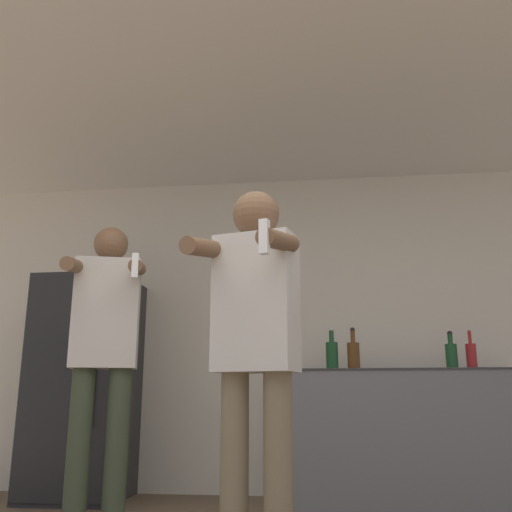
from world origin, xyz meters
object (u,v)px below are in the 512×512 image
at_px(refrigerator, 85,386).
at_px(person_woman_foreground, 255,335).
at_px(bottle_green_wine, 353,354).
at_px(bottle_tall_gin, 332,354).
at_px(bottle_red_label, 471,355).
at_px(person_man_side, 104,346).
at_px(bottle_dark_rum, 451,354).

xyz_separation_m(refrigerator, person_woman_foreground, (1.53, -1.75, 0.17)).
height_order(bottle_green_wine, person_woman_foreground, person_woman_foreground).
xyz_separation_m(bottle_tall_gin, person_woman_foreground, (-0.35, -1.74, -0.05)).
relative_size(refrigerator, bottle_red_label, 5.92).
relative_size(bottle_tall_gin, person_man_side, 0.18).
bearing_deg(refrigerator, person_man_side, -61.47).
bearing_deg(bottle_red_label, refrigerator, 179.76).
relative_size(bottle_red_label, person_woman_foreground, 0.17).
height_order(bottle_tall_gin, person_woman_foreground, person_woman_foreground).
relative_size(refrigerator, person_man_side, 0.92).
relative_size(bottle_green_wine, person_woman_foreground, 0.19).
bearing_deg(bottle_red_label, bottle_tall_gin, -180.00).
distance_m(bottle_green_wine, bottle_dark_rum, 0.69).
xyz_separation_m(bottle_green_wine, person_woman_foreground, (-0.51, -1.74, -0.05)).
xyz_separation_m(bottle_green_wine, person_man_side, (-1.53, -0.92, -0.00)).
bearing_deg(bottle_red_label, person_woman_foreground, -127.54).
bearing_deg(person_woman_foreground, person_man_side, 141.20).
bearing_deg(bottle_red_label, bottle_dark_rum, 180.00).
height_order(bottle_red_label, bottle_dark_rum, bottle_red_label).
bearing_deg(person_woman_foreground, refrigerator, 131.07).
distance_m(person_woman_foreground, person_man_side, 1.31).
xyz_separation_m(refrigerator, person_man_side, (0.51, -0.93, 0.21)).
bearing_deg(person_man_side, bottle_dark_rum, 22.49).
bearing_deg(bottle_tall_gin, bottle_green_wine, 0.00).
xyz_separation_m(refrigerator, bottle_green_wine, (2.04, -0.01, 0.22)).
relative_size(refrigerator, bottle_green_wine, 5.29).
bearing_deg(bottle_dark_rum, bottle_green_wine, -180.00).
bearing_deg(bottle_dark_rum, bottle_red_label, -0.00).
xyz_separation_m(bottle_green_wine, bottle_red_label, (0.83, 0.00, -0.01)).
xyz_separation_m(bottle_dark_rum, person_man_side, (-2.22, -0.92, 0.00)).
relative_size(bottle_green_wine, bottle_dark_rum, 1.13).
distance_m(refrigerator, bottle_tall_gin, 1.89).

